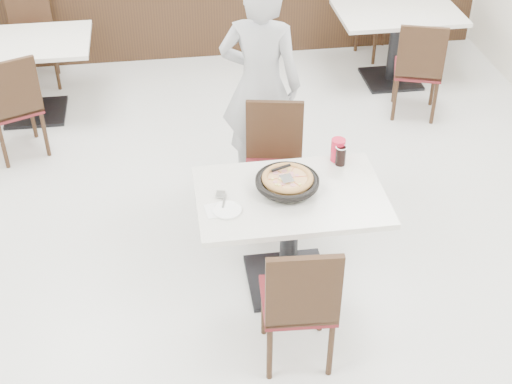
{
  "coord_description": "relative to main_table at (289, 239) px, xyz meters",
  "views": [
    {
      "loc": [
        -0.55,
        -3.76,
        3.43
      ],
      "look_at": [
        -0.05,
        -0.3,
        0.87
      ],
      "focal_mm": 50.0,
      "sensor_mm": 36.0,
      "label": 1
    }
  ],
  "objects": [
    {
      "name": "floor",
      "position": [
        -0.19,
        0.19,
        -0.38
      ],
      "size": [
        7.0,
        7.0,
        0.0
      ],
      "primitive_type": "plane",
      "color": "#B6B6B1",
      "rests_on": "ground"
    },
    {
      "name": "wainscot_back",
      "position": [
        -0.19,
        3.67,
        0.18
      ],
      "size": [
        5.9,
        0.03,
        1.1
      ],
      "primitive_type": "cube",
      "color": "black",
      "rests_on": "floor"
    },
    {
      "name": "main_table",
      "position": [
        0.0,
        0.0,
        0.0
      ],
      "size": [
        1.21,
        0.81,
        0.75
      ],
      "primitive_type": null,
      "rotation": [
        0.0,
        0.0,
        -0.01
      ],
      "color": "beige",
      "rests_on": "floor"
    },
    {
      "name": "chair_near",
      "position": [
        -0.07,
        -0.64,
        0.1
      ],
      "size": [
        0.45,
        0.45,
        0.95
      ],
      "primitive_type": null,
      "rotation": [
        0.0,
        0.0,
        -0.06
      ],
      "color": "black",
      "rests_on": "floor"
    },
    {
      "name": "chair_far",
      "position": [
        0.0,
        0.66,
        0.1
      ],
      "size": [
        0.49,
        0.49,
        0.95
      ],
      "primitive_type": null,
      "rotation": [
        0.0,
        0.0,
        2.96
      ],
      "color": "black",
      "rests_on": "floor"
    },
    {
      "name": "trivet",
      "position": [
        0.05,
        0.06,
        0.39
      ],
      "size": [
        0.13,
        0.13,
        0.04
      ],
      "primitive_type": "cylinder",
      "rotation": [
        0.0,
        0.0,
        -0.01
      ],
      "color": "black",
      "rests_on": "main_table"
    },
    {
      "name": "pizza_pan",
      "position": [
        -0.02,
        0.04,
        0.42
      ],
      "size": [
        0.34,
        0.34,
        0.01
      ],
      "primitive_type": "cylinder",
      "rotation": [
        0.0,
        0.0,
        -0.01
      ],
      "color": "black",
      "rests_on": "trivet"
    },
    {
      "name": "pizza",
      "position": [
        -0.01,
        0.07,
        0.44
      ],
      "size": [
        0.31,
        0.31,
        0.02
      ],
      "primitive_type": "cylinder",
      "rotation": [
        0.0,
        0.0,
        -0.01
      ],
      "color": "tan",
      "rests_on": "pizza_pan"
    },
    {
      "name": "pizza_server",
      "position": [
        -0.02,
        0.05,
        0.47
      ],
      "size": [
        0.09,
        0.1,
        0.0
      ],
      "primitive_type": "cube",
      "rotation": [
        0.0,
        0.0,
        0.17
      ],
      "color": "silver",
      "rests_on": "pizza"
    },
    {
      "name": "napkin",
      "position": [
        -0.48,
        -0.1,
        0.38
      ],
      "size": [
        0.17,
        0.17,
        0.0
      ],
      "primitive_type": "cube",
      "rotation": [
        0.0,
        0.0,
        0.13
      ],
      "color": "white",
      "rests_on": "main_table"
    },
    {
      "name": "side_plate",
      "position": [
        -0.42,
        -0.12,
        0.38
      ],
      "size": [
        0.18,
        0.18,
        0.01
      ],
      "primitive_type": "cylinder",
      "rotation": [
        0.0,
        0.0,
        -0.01
      ],
      "color": "white",
      "rests_on": "napkin"
    },
    {
      "name": "fork",
      "position": [
        -0.43,
        -0.03,
        0.39
      ],
      "size": [
        0.04,
        0.15,
        0.0
      ],
      "primitive_type": "cube",
      "rotation": [
        0.0,
        0.0,
        -0.22
      ],
      "color": "silver",
      "rests_on": "side_plate"
    },
    {
      "name": "cola_glass",
      "position": [
        0.39,
        0.29,
        0.44
      ],
      "size": [
        0.07,
        0.07,
        0.13
      ],
      "primitive_type": "cylinder",
      "rotation": [
        0.0,
        0.0,
        -0.01
      ],
      "color": "black",
      "rests_on": "main_table"
    },
    {
      "name": "red_cup",
      "position": [
        0.39,
        0.34,
        0.45
      ],
      "size": [
        0.1,
        0.1,
        0.16
      ],
      "primitive_type": "cylinder",
      "rotation": [
        0.0,
        0.0,
        -0.01
      ],
      "color": "red",
      "rests_on": "main_table"
    },
    {
      "name": "diner_person",
      "position": [
        -0.0,
        1.25,
        0.5
      ],
      "size": [
        0.73,
        0.59,
        1.74
      ],
      "primitive_type": "imported",
      "rotation": [
        0.0,
        0.0,
        2.84
      ],
      "color": "#9E9FA3",
      "rests_on": "floor"
    },
    {
      "name": "bg_table_left",
      "position": [
        -1.96,
        2.63,
        0.0
      ],
      "size": [
        1.25,
        0.88,
        0.75
      ],
      "primitive_type": null,
      "rotation": [
        0.0,
        0.0,
        -0.07
      ],
      "color": "beige",
      "rests_on": "floor"
    },
    {
      "name": "bg_chair_left_near",
      "position": [
        -2.02,
        1.97,
        0.1
      ],
      "size": [
        0.55,
        0.55,
        0.95
      ],
      "primitive_type": null,
      "rotation": [
        0.0,
        0.0,
        0.41
      ],
      "color": "black",
      "rests_on": "floor"
    },
    {
      "name": "bg_chair_left_far",
      "position": [
        -1.98,
        3.27,
        0.1
      ],
      "size": [
        0.46,
        0.46,
        0.95
      ],
      "primitive_type": null,
      "rotation": [
        0.0,
        0.0,
        3.25
      ],
      "color": "black",
      "rests_on": "floor"
    },
    {
      "name": "bg_table_right",
      "position": [
        1.6,
        2.82,
        0.0
      ],
      "size": [
        1.3,
        0.95,
        0.75
      ],
      "primitive_type": null,
      "rotation": [
        0.0,
        0.0,
        0.13
      ],
      "color": "beige",
      "rests_on": "floor"
    },
    {
      "name": "bg_chair_right_near",
      "position": [
        1.61,
        2.14,
        0.1
      ],
      "size": [
        0.53,
        0.53,
        0.95
      ],
      "primitive_type": null,
      "rotation": [
        0.0,
        0.0,
        -0.32
      ],
      "color": "black",
      "rests_on": "floor"
    },
    {
      "name": "bg_chair_right_far",
      "position": [
        1.65,
        3.44,
        0.1
      ],
      "size": [
        0.52,
        0.52,
        0.95
      ],
      "primitive_type": null,
      "rotation": [
        0.0,
        0.0,
        3.44
      ],
      "color": "black",
      "rests_on": "floor"
    }
  ]
}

